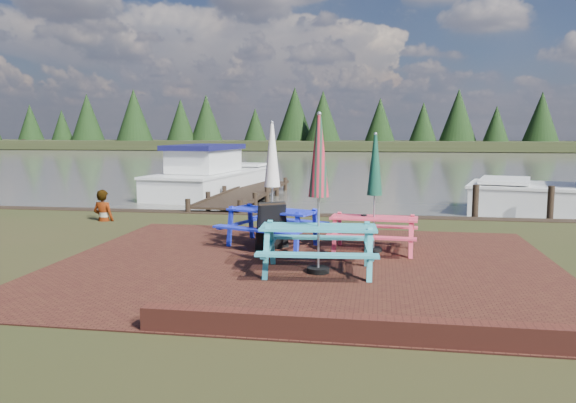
# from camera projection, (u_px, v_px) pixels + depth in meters

# --- Properties ---
(ground) EXTENTS (120.00, 120.00, 0.00)m
(ground) POSITION_uv_depth(u_px,v_px,m) (297.00, 279.00, 9.16)
(ground) COLOR black
(ground) RESTS_ON ground
(paving) EXTENTS (9.00, 7.50, 0.02)m
(paving) POSITION_uv_depth(u_px,v_px,m) (305.00, 264.00, 10.13)
(paving) COLOR #3B1912
(paving) RESTS_ON ground
(brick_wall) EXTENTS (6.21, 1.79, 0.30)m
(brick_wall) POSITION_uv_depth(u_px,v_px,m) (451.00, 329.00, 6.43)
(brick_wall) COLOR #4C1E16
(brick_wall) RESTS_ON ground
(water) EXTENTS (120.00, 60.00, 0.02)m
(water) POSITION_uv_depth(u_px,v_px,m) (363.00, 161.00, 45.39)
(water) COLOR #44423A
(water) RESTS_ON ground
(far_treeline) EXTENTS (120.00, 10.00, 8.10)m
(far_treeline) POSITION_uv_depth(u_px,v_px,m) (370.00, 124.00, 73.38)
(far_treeline) COLOR black
(far_treeline) RESTS_ON ground
(picnic_table_teal) EXTENTS (2.06, 1.86, 2.68)m
(picnic_table_teal) POSITION_uv_depth(u_px,v_px,m) (319.00, 219.00, 9.40)
(picnic_table_teal) COLOR teal
(picnic_table_teal) RESTS_ON ground
(picnic_table_red) EXTENTS (1.80, 1.63, 2.35)m
(picnic_table_red) POSITION_uv_depth(u_px,v_px,m) (374.00, 212.00, 11.08)
(picnic_table_red) COLOR #E03954
(picnic_table_red) RESTS_ON ground
(picnic_table_blue) EXTENTS (2.32, 2.21, 2.58)m
(picnic_table_blue) POSITION_uv_depth(u_px,v_px,m) (272.00, 204.00, 11.62)
(picnic_table_blue) COLOR #1B29CB
(picnic_table_blue) RESTS_ON ground
(chalkboard) EXTENTS (0.62, 0.84, 0.95)m
(chalkboard) POSITION_uv_depth(u_px,v_px,m) (272.00, 226.00, 11.33)
(chalkboard) COLOR black
(chalkboard) RESTS_ON ground
(jetty) EXTENTS (1.76, 9.08, 1.00)m
(jetty) POSITION_uv_depth(u_px,v_px,m) (247.00, 193.00, 20.74)
(jetty) COLOR black
(jetty) RESTS_ON ground
(boat_jetty) EXTENTS (3.69, 8.05, 2.25)m
(boat_jetty) POSITION_uv_depth(u_px,v_px,m) (213.00, 178.00, 23.09)
(boat_jetty) COLOR silver
(boat_jetty) RESTS_ON ground
(person) EXTENTS (0.66, 0.48, 1.66)m
(person) POSITION_uv_depth(u_px,v_px,m) (102.00, 190.00, 14.99)
(person) COLOR gray
(person) RESTS_ON ground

